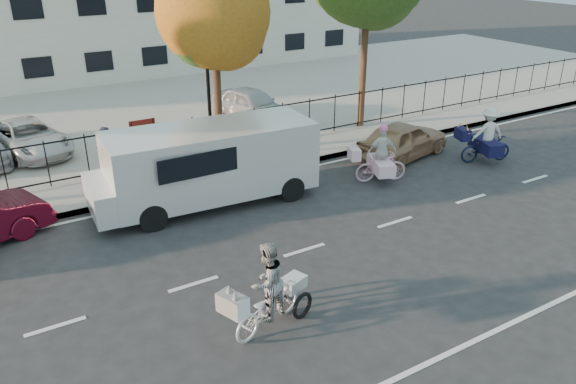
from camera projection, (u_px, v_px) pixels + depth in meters
ground at (304, 250)px, 14.21m from camera, size 120.00×120.00×0.00m
road_markings at (304, 250)px, 14.20m from camera, size 60.00×9.52×0.01m
curb at (221, 181)px, 18.13m from camera, size 60.00×0.10×0.15m
sidewalk at (208, 170)px, 18.95m from camera, size 60.00×2.20×0.15m
parking_lot at (130, 108)px, 25.91m from camera, size 60.00×15.60×0.15m
iron_fence at (193, 138)px, 19.47m from camera, size 58.00×0.06×1.50m
building at (74, 19)px, 32.53m from camera, size 34.00×10.00×6.00m
lamppost at (208, 75)px, 18.48m from camera, size 0.36×0.36×4.33m
street_sign at (143, 136)px, 18.08m from camera, size 0.85×0.06×1.80m
zebra_trike at (268, 296)px, 11.11m from camera, size 2.22×1.42×1.91m
unicorn_bike at (380, 161)px, 17.98m from camera, size 1.96×1.43×1.94m
bull_bike at (486, 140)px, 19.61m from camera, size 2.17×1.53×1.95m
white_van at (208, 162)px, 16.28m from camera, size 6.65×2.60×2.32m
gold_sedan at (402, 140)px, 19.98m from camera, size 4.22×2.46×1.35m
pedestrian at (106, 154)px, 17.65m from camera, size 0.76×0.65×1.77m
lot_car_b at (28, 137)px, 20.04m from camera, size 2.89×4.58×1.18m
lot_car_d at (252, 105)px, 23.57m from camera, size 2.48×4.36×1.40m
tree_mid at (217, 17)px, 18.52m from camera, size 3.78×3.78×6.94m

